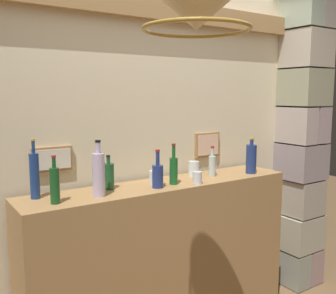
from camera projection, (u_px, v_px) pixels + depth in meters
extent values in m
cube|color=beige|center=(143.00, 151.00, 2.77)|extent=(3.03, 0.08, 2.64)
cube|color=#9E7547|center=(146.00, 8.00, 2.59)|extent=(3.03, 0.10, 0.14)
cube|color=#9E7547|center=(52.00, 159.00, 2.36)|extent=(0.25, 0.03, 0.15)
cube|color=beige|center=(53.00, 159.00, 2.35)|extent=(0.22, 0.01, 0.12)
cube|color=#9E7547|center=(207.00, 145.00, 3.03)|extent=(0.23, 0.03, 0.19)
cube|color=beige|center=(208.00, 145.00, 3.01)|extent=(0.20, 0.01, 0.16)
cube|color=gray|center=(287.00, 266.00, 3.56)|extent=(0.17, 0.39, 0.31)
cube|color=gray|center=(300.00, 261.00, 3.66)|extent=(0.18, 0.39, 0.31)
cube|color=#A5A08A|center=(295.00, 230.00, 3.56)|extent=(0.36, 0.39, 0.31)
cube|color=#9D9487|center=(297.00, 196.00, 3.52)|extent=(0.31, 0.39, 0.31)
cube|color=gray|center=(298.00, 161.00, 3.47)|extent=(0.35, 0.39, 0.31)
cube|color=#AFA09C|center=(293.00, 125.00, 3.38)|extent=(0.16, 0.39, 0.31)
cube|color=#A38F95|center=(307.00, 124.00, 3.48)|extent=(0.16, 0.39, 0.31)
cube|color=gray|center=(302.00, 88.00, 3.39)|extent=(0.34, 0.39, 0.31)
cube|color=#B2A896|center=(303.00, 50.00, 3.34)|extent=(0.34, 0.39, 0.31)
cube|color=#9BA992|center=(298.00, 10.00, 3.25)|extent=(0.17, 0.39, 0.31)
cube|color=#9F9489|center=(312.00, 12.00, 3.35)|extent=(0.17, 0.39, 0.31)
cube|color=#9E7547|center=(164.00, 265.00, 2.65)|extent=(1.90, 0.38, 1.13)
cylinder|color=#185823|center=(174.00, 171.00, 2.54)|extent=(0.05, 0.05, 0.18)
cylinder|color=#185823|center=(174.00, 152.00, 2.52)|extent=(0.02, 0.02, 0.08)
cylinder|color=maroon|center=(174.00, 144.00, 2.52)|extent=(0.03, 0.03, 0.01)
cylinder|color=navy|center=(35.00, 176.00, 2.19)|extent=(0.05, 0.05, 0.26)
cylinder|color=navy|center=(33.00, 147.00, 2.16)|extent=(0.02, 0.02, 0.07)
cylinder|color=#B7932D|center=(33.00, 140.00, 2.16)|extent=(0.02, 0.02, 0.01)
cylinder|color=#1B4D27|center=(109.00, 176.00, 2.41)|extent=(0.07, 0.07, 0.16)
cylinder|color=#1B4D27|center=(108.00, 160.00, 2.40)|extent=(0.02, 0.02, 0.04)
cylinder|color=black|center=(108.00, 156.00, 2.39)|extent=(0.03, 0.03, 0.01)
cylinder|color=#B4C4BF|center=(212.00, 166.00, 2.80)|extent=(0.05, 0.05, 0.15)
cylinder|color=#B4C4BF|center=(212.00, 152.00, 2.79)|extent=(0.02, 0.02, 0.06)
cylinder|color=maroon|center=(212.00, 147.00, 2.78)|extent=(0.03, 0.03, 0.01)
cylinder|color=silver|center=(99.00, 175.00, 2.23)|extent=(0.07, 0.07, 0.25)
cylinder|color=silver|center=(98.00, 148.00, 2.21)|extent=(0.03, 0.03, 0.06)
cylinder|color=black|center=(98.00, 141.00, 2.20)|extent=(0.03, 0.03, 0.01)
cylinder|color=navy|center=(158.00, 177.00, 2.45)|extent=(0.07, 0.07, 0.14)
cylinder|color=navy|center=(158.00, 158.00, 2.43)|extent=(0.02, 0.02, 0.09)
cylinder|color=maroon|center=(158.00, 150.00, 2.43)|extent=(0.03, 0.03, 0.01)
cylinder|color=#174C20|center=(55.00, 186.00, 2.09)|extent=(0.05, 0.05, 0.20)
cylinder|color=#174C20|center=(54.00, 163.00, 2.07)|extent=(0.02, 0.02, 0.06)
cylinder|color=maroon|center=(54.00, 157.00, 2.07)|extent=(0.02, 0.02, 0.01)
cylinder|color=navy|center=(251.00, 159.00, 2.89)|extent=(0.08, 0.08, 0.21)
cylinder|color=navy|center=(252.00, 142.00, 2.88)|extent=(0.03, 0.03, 0.04)
cylinder|color=#B7932D|center=(252.00, 139.00, 2.87)|extent=(0.03, 0.03, 0.01)
cylinder|color=silver|center=(197.00, 178.00, 2.56)|extent=(0.06, 0.06, 0.08)
cylinder|color=silver|center=(154.00, 177.00, 2.54)|extent=(0.07, 0.07, 0.09)
cylinder|color=silver|center=(194.00, 169.00, 2.80)|extent=(0.08, 0.08, 0.11)
cone|color=beige|center=(197.00, 6.00, 1.57)|extent=(0.44, 0.44, 0.19)
torus|color=#AD8433|center=(196.00, 29.00, 1.58)|extent=(0.45, 0.45, 0.02)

